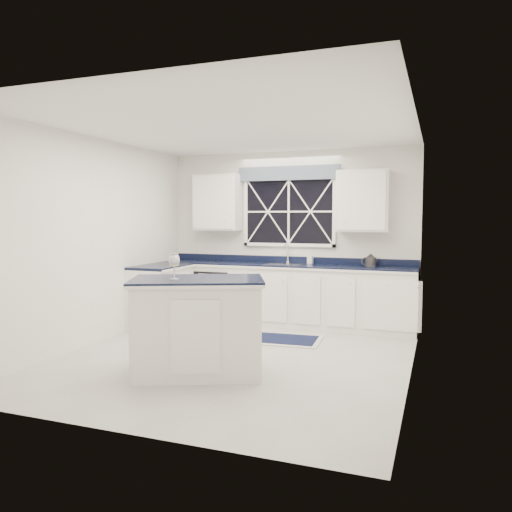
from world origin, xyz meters
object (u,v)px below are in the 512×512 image
at_px(kettle, 371,260).
at_px(island, 198,326).
at_px(dishwasher, 219,294).
at_px(faucet, 287,253).
at_px(soap_bottle, 310,258).
at_px(wine_glass, 174,261).

bearing_deg(kettle, island, -138.70).
distance_m(dishwasher, faucet, 1.31).
height_order(dishwasher, faucet, faucet).
bearing_deg(faucet, kettle, -4.69).
xyz_separation_m(island, soap_bottle, (0.49, 2.89, 0.51)).
height_order(faucet, wine_glass, wine_glass).
height_order(faucet, soap_bottle, faucet).
relative_size(faucet, soap_bottle, 1.74).
distance_m(kettle, soap_bottle, 0.95).
xyz_separation_m(dishwasher, kettle, (2.40, 0.09, 0.62)).
distance_m(dishwasher, kettle, 2.48).
distance_m(dishwasher, island, 2.85).
relative_size(faucet, kettle, 1.17).
bearing_deg(dishwasher, faucet, 10.02).
xyz_separation_m(kettle, soap_bottle, (-0.94, 0.13, -0.00)).
bearing_deg(wine_glass, dishwasher, 105.65).
relative_size(island, wine_glass, 5.88).
xyz_separation_m(dishwasher, faucet, (1.10, 0.19, 0.69)).
distance_m(wine_glass, soap_bottle, 3.13).
height_order(faucet, island, faucet).
bearing_deg(faucet, soap_bottle, 3.51).
bearing_deg(wine_glass, soap_bottle, 77.65).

